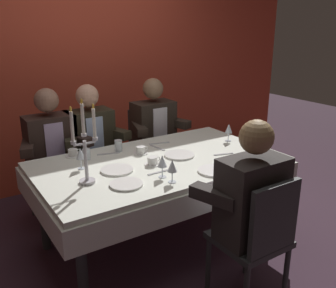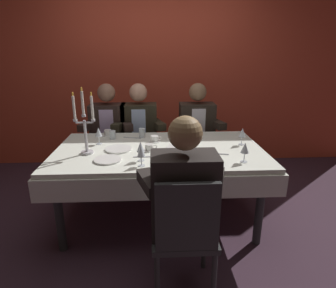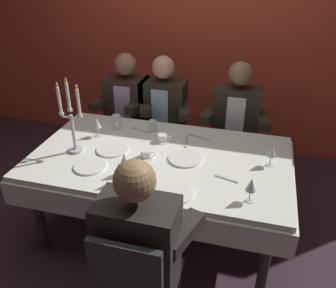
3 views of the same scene
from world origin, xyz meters
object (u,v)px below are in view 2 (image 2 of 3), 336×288
Objects in this scene: dining_table at (160,160)px; seated_diner_2 at (184,194)px; wine_glass_3 at (242,133)px; water_tumbler_1 at (113,135)px; seated_diner_1 at (139,125)px; coffee_cup_0 at (155,139)px; seated_diner_3 at (197,125)px; seated_diner_0 at (109,126)px; wine_glass_1 at (141,152)px; water_tumbler_0 at (142,133)px; dinner_plate_2 at (188,165)px; coffee_cup_2 at (149,148)px; dinner_plate_0 at (180,148)px; coffee_cup_1 at (108,133)px; wine_glass_0 at (98,133)px; candelabra at (85,127)px; dinner_plate_3 at (118,149)px; wine_glass_4 at (141,147)px; wine_glass_2 at (245,149)px; dinner_plate_1 at (108,160)px.

seated_diner_2 is at bearing -81.20° from dining_table.
water_tumbler_1 is at bearing 168.55° from wine_glass_3.
seated_diner_1 is (0.25, 0.56, -0.05)m from water_tumbler_1.
coffee_cup_0 is 0.11× the size of seated_diner_3.
wine_glass_3 is 0.13× the size of seated_diner_0.
wine_glass_1 is 1.90× the size of water_tumbler_1.
water_tumbler_0 is at bearing -50.83° from seated_diner_0.
dinner_plate_2 is 1.87× the size of coffee_cup_2.
wine_glass_1 is at bearing -86.75° from seated_diner_1.
coffee_cup_1 is (-0.73, 0.46, 0.02)m from dinner_plate_0.
dining_table is 0.64m from wine_glass_0.
candelabra is at bearing -100.20° from coffee_cup_1.
dinner_plate_0 is 1.02× the size of dinner_plate_3.
coffee_cup_0 is (-0.24, 0.22, 0.02)m from dinner_plate_0.
wine_glass_3 is at bearing -16.96° from water_tumbler_0.
wine_glass_1 is 1.31m from seated_diner_1.
candelabra is 3.53× the size of wine_glass_0.
wine_glass_4 is 0.85m from coffee_cup_1.
water_tumbler_1 reaches higher than coffee_cup_0.
dinner_plate_2 is 1.02× the size of dinner_plate_3.
water_tumbler_1 is 0.07× the size of seated_diner_0.
wine_glass_2 is 0.46m from wine_glass_3.
dining_table is at bearing -118.31° from seated_diner_3.
seated_diner_0 is at bearing 118.10° from coffee_cup_2.
wine_glass_4 is (0.22, -0.28, 0.11)m from dinner_plate_3.
dinner_plate_0 is 0.62m from wine_glass_2.
seated_diner_1 is at bearing 93.13° from wine_glass_4.
wine_glass_3 is (0.94, 0.49, 0.00)m from wine_glass_1.
seated_diner_0 is at bearing 180.00° from seated_diner_1.
seated_diner_0 is (-0.42, 0.52, -0.05)m from water_tumbler_0.
wine_glass_2 is at bearing -18.52° from dinner_plate_3.
seated_diner_2 is (0.67, -1.34, -0.03)m from coffee_cup_1.
wine_glass_2 is (0.46, 0.05, 0.11)m from dinner_plate_2.
wine_glass_4 reaches higher than dining_table.
dinner_plate_2 is 0.41m from wine_glass_4.
coffee_cup_2 is 0.11× the size of seated_diner_1.
wine_glass_2 is 1.24× the size of coffee_cup_1.
dinner_plate_0 is at bearing -45.69° from water_tumbler_0.
dinner_plate_2 is at bearing -63.94° from water_tumbler_0.
dinner_plate_1 is 1.72× the size of coffee_cup_2.
wine_glass_2 is (0.83, 0.04, 0.00)m from wine_glass_1.
water_tumbler_1 is at bearing -172.70° from water_tumbler_0.
water_tumbler_1 is (-0.04, 0.61, 0.04)m from dinner_plate_1.
wine_glass_0 reaches higher than coffee_cup_2.
candelabra reaches higher than dinner_plate_1.
candelabra is 3.53× the size of wine_glass_1.
seated_diner_0 is (-0.55, 0.67, -0.03)m from coffee_cup_0.
dinner_plate_3 is 1.83× the size of coffee_cup_2.
coffee_cup_0 is (0.11, 0.63, -0.09)m from wine_glass_1.
wine_glass_3 is at bearing -38.66° from seated_diner_1.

